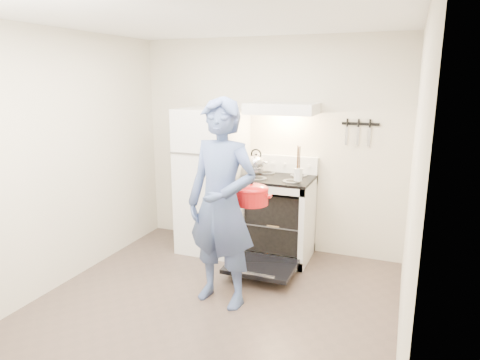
{
  "coord_description": "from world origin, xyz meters",
  "views": [
    {
      "loc": [
        1.54,
        -3.03,
        2.03
      ],
      "look_at": [
        -0.05,
        1.0,
        1.0
      ],
      "focal_mm": 32.0,
      "sensor_mm": 36.0,
      "label": 1
    }
  ],
  "objects_px": {
    "refrigerator": "(212,180)",
    "dutch_oven": "(251,196)",
    "tea_kettle": "(256,161)",
    "stove_body": "(278,219)",
    "person": "(222,204)"
  },
  "relations": [
    {
      "from": "person",
      "to": "tea_kettle",
      "type": "bearing_deg",
      "value": 104.11
    },
    {
      "from": "stove_body",
      "to": "tea_kettle",
      "type": "distance_m",
      "value": 0.71
    },
    {
      "from": "tea_kettle",
      "to": "stove_body",
      "type": "bearing_deg",
      "value": -15.17
    },
    {
      "from": "tea_kettle",
      "to": "refrigerator",
      "type": "bearing_deg",
      "value": -168.22
    },
    {
      "from": "tea_kettle",
      "to": "person",
      "type": "height_order",
      "value": "person"
    },
    {
      "from": "refrigerator",
      "to": "stove_body",
      "type": "bearing_deg",
      "value": 1.77
    },
    {
      "from": "refrigerator",
      "to": "tea_kettle",
      "type": "distance_m",
      "value": 0.58
    },
    {
      "from": "stove_body",
      "to": "dutch_oven",
      "type": "relative_size",
      "value": 2.39
    },
    {
      "from": "stove_body",
      "to": "tea_kettle",
      "type": "relative_size",
      "value": 3.16
    },
    {
      "from": "stove_body",
      "to": "dutch_oven",
      "type": "height_order",
      "value": "dutch_oven"
    },
    {
      "from": "person",
      "to": "dutch_oven",
      "type": "relative_size",
      "value": 4.88
    },
    {
      "from": "stove_body",
      "to": "tea_kettle",
      "type": "bearing_deg",
      "value": 164.83
    },
    {
      "from": "tea_kettle",
      "to": "dutch_oven",
      "type": "xyz_separation_m",
      "value": [
        0.31,
        -1.01,
        -0.12
      ]
    },
    {
      "from": "refrigerator",
      "to": "dutch_oven",
      "type": "bearing_deg",
      "value": -47.85
    },
    {
      "from": "refrigerator",
      "to": "dutch_oven",
      "type": "xyz_separation_m",
      "value": [
        0.82,
        -0.91,
        0.12
      ]
    }
  ]
}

